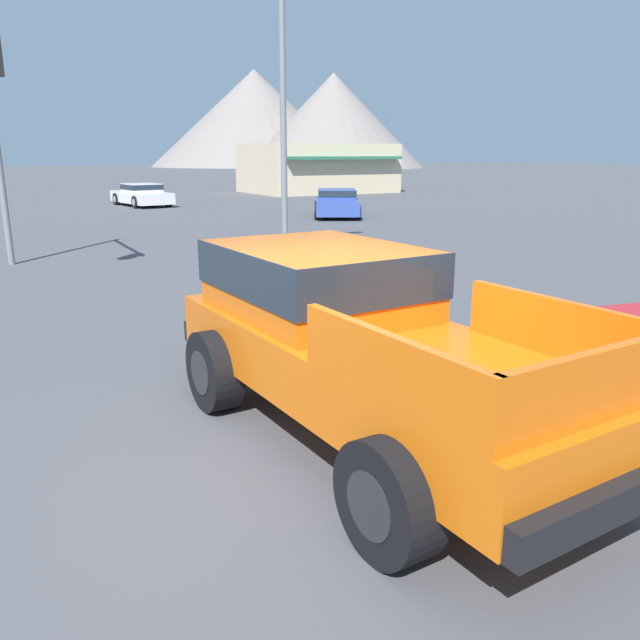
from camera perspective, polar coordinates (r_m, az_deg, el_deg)
ground_plane at (r=6.01m, az=1.14°, el=-11.78°), size 320.00×320.00×0.00m
orange_pickup_truck at (r=6.12m, az=2.88°, el=-1.03°), size 2.44×5.27×1.79m
parked_car_blue at (r=28.10m, az=1.54°, el=10.67°), size 3.63×4.56×1.21m
parked_car_white at (r=35.38m, az=-15.99°, el=10.98°), size 2.42×4.79×1.18m
street_lamp_post at (r=14.71m, az=-3.48°, el=24.21°), size 0.90×0.24×8.57m
storefront_building at (r=46.59m, az=-0.23°, el=13.72°), size 9.85×7.84×3.41m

